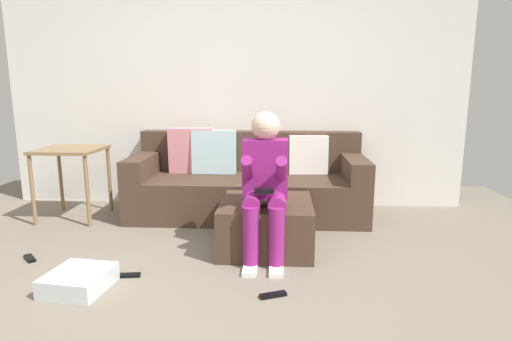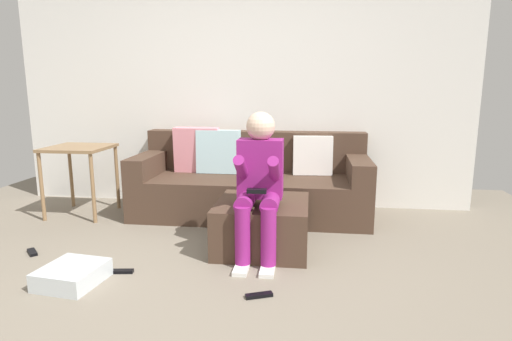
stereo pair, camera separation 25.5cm
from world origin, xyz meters
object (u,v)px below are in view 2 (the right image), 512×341
side_table (79,157)px  remote_by_storage_bin (119,271)px  person_seated (259,179)px  storage_bin (72,275)px  couch_sectional (250,183)px  remote_near_ottoman (259,295)px  ottoman (262,225)px  remote_under_side_table (32,252)px

side_table → remote_by_storage_bin: side_table is taller
person_seated → storage_bin: bearing=-152.5°
person_seated → remote_by_storage_bin: 1.19m
couch_sectional → remote_near_ottoman: (0.30, -1.76, -0.30)m
ottoman → storage_bin: bearing=-146.1°
couch_sectional → side_table: size_ratio=3.30×
person_seated → side_table: bearing=155.6°
storage_bin → remote_under_side_table: storage_bin is taller
remote_near_ottoman → side_table: bearing=120.7°
couch_sectional → storage_bin: couch_sectional is taller
ottoman → remote_under_side_table: (-1.77, -0.35, -0.18)m
couch_sectional → person_seated: 1.18m
ottoman → person_seated: 0.45m
couch_sectional → ottoman: size_ratio=3.15×
side_table → remote_near_ottoman: bearing=-37.1°
person_seated → remote_near_ottoman: (0.08, -0.64, -0.60)m
couch_sectional → person_seated: (0.23, -1.12, 0.29)m
storage_bin → remote_under_side_table: size_ratio=2.53×
person_seated → remote_by_storage_bin: (-0.94, -0.42, -0.60)m
ottoman → remote_under_side_table: bearing=-168.8°
person_seated → remote_near_ottoman: size_ratio=6.45×
ottoman → storage_bin: (-1.18, -0.79, -0.13)m
side_table → remote_under_side_table: 1.21m
storage_bin → remote_under_side_table: (-0.60, 0.44, -0.05)m
storage_bin → remote_under_side_table: bearing=143.7°
remote_by_storage_bin → ottoman: bearing=24.4°
storage_bin → remote_near_ottoman: storage_bin is taller
person_seated → couch_sectional: bearing=101.4°
storage_bin → remote_by_storage_bin: size_ratio=1.98×
person_seated → remote_under_side_table: (-1.77, -0.17, -0.60)m
person_seated → remote_near_ottoman: bearing=-83.1°
ottoman → remote_by_storage_bin: 1.13m
ottoman → storage_bin: 1.43m
remote_under_side_table → remote_near_ottoman: bearing=31.3°
couch_sectional → ottoman: couch_sectional is taller
remote_by_storage_bin → remote_near_ottoman: bearing=-20.3°
side_table → ottoman: bearing=-19.8°
remote_under_side_table → remote_by_storage_bin: bearing=29.0°
ottoman → person_seated: (-0.01, -0.18, 0.41)m
remote_near_ottoman → remote_by_storage_bin: 1.04m
ottoman → person_seated: size_ratio=0.67×
ottoman → remote_by_storage_bin: size_ratio=3.78×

